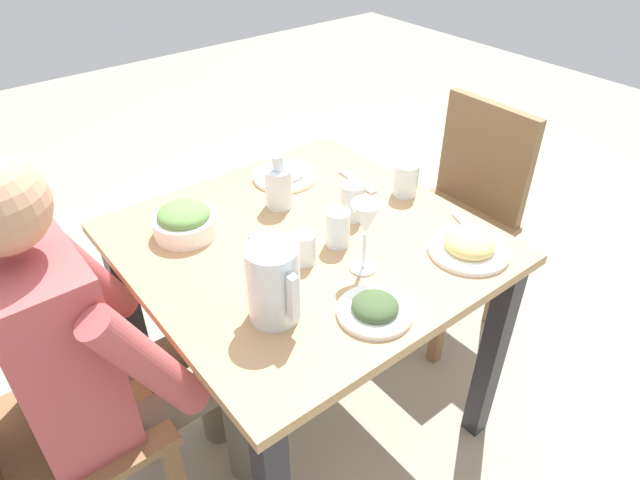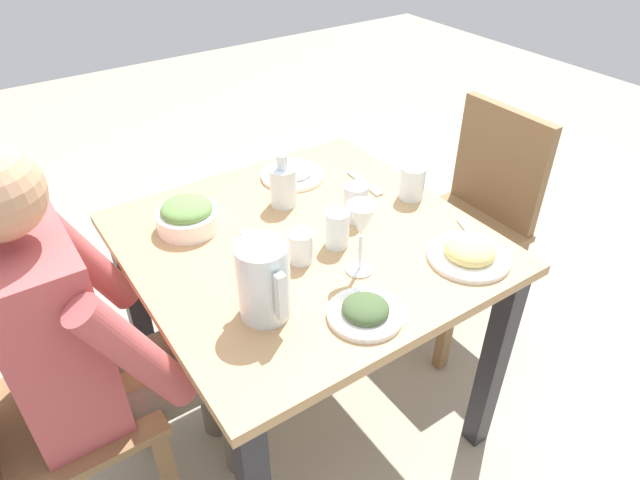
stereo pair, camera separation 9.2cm
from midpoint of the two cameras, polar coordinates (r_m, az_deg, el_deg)
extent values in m
plane|color=#9E937F|center=(2.05, 0.16, -17.05)|extent=(8.00, 8.00, 0.00)
cube|color=tan|center=(1.54, 0.20, -0.28)|extent=(0.91, 0.91, 0.03)
cube|color=#232328|center=(1.94, -16.76, -7.37)|extent=(0.06, 0.06, 0.72)
cube|color=#232328|center=(2.21, 2.90, 0.41)|extent=(0.06, 0.06, 0.72)
cube|color=#232328|center=(1.80, 18.72, -11.96)|extent=(0.06, 0.06, 0.72)
cube|color=olive|center=(1.88, -27.78, -18.75)|extent=(0.04, 0.04, 0.45)
cube|color=olive|center=(1.88, -17.59, -15.18)|extent=(0.04, 0.04, 0.45)
cube|color=olive|center=(1.58, -22.98, -16.04)|extent=(0.40, 0.40, 0.03)
cube|color=olive|center=(2.30, 19.97, -4.63)|extent=(0.04, 0.04, 0.45)
cube|color=olive|center=(2.46, 13.95, -0.51)|extent=(0.04, 0.04, 0.45)
cube|color=olive|center=(2.09, 14.10, -8.20)|extent=(0.04, 0.04, 0.45)
cube|color=olive|center=(2.26, 7.95, -3.39)|extent=(0.04, 0.04, 0.45)
cube|color=olive|center=(2.13, 14.93, 0.91)|extent=(0.40, 0.40, 0.03)
cube|color=olive|center=(2.14, 19.14, 7.34)|extent=(0.38, 0.04, 0.42)
cube|color=#B24C4C|center=(1.40, -24.29, -8.80)|extent=(0.32, 0.20, 0.50)
cylinder|color=#665B4C|center=(1.67, -16.33, -11.69)|extent=(0.11, 0.38, 0.11)
cylinder|color=#665B4C|center=(1.85, -9.66, -13.87)|extent=(0.10, 0.10, 0.48)
cylinder|color=#B24C4C|center=(1.55, -21.38, -1.89)|extent=(0.08, 0.23, 0.37)
cylinder|color=#665B4C|center=(1.56, -14.05, -15.66)|extent=(0.11, 0.38, 0.11)
cylinder|color=#665B4C|center=(1.75, -7.09, -17.46)|extent=(0.10, 0.10, 0.48)
cylinder|color=#B24C4C|center=(1.25, -16.15, -11.28)|extent=(0.08, 0.23, 0.37)
cylinder|color=silver|center=(1.24, -3.69, -4.21)|extent=(0.12, 0.12, 0.19)
cube|color=silver|center=(1.18, -1.81, -5.79)|extent=(0.02, 0.02, 0.11)
cube|color=silver|center=(1.22, -5.14, 0.12)|extent=(0.04, 0.03, 0.02)
cylinder|color=white|center=(1.59, -11.72, 2.02)|extent=(0.18, 0.18, 0.05)
ellipsoid|color=#608E47|center=(1.57, -11.87, 3.10)|extent=(0.14, 0.14, 0.06)
cylinder|color=white|center=(1.81, -1.34, 6.63)|extent=(0.21, 0.21, 0.01)
ellipsoid|color=white|center=(1.80, -1.35, 7.17)|extent=(0.13, 0.13, 0.06)
cylinder|color=white|center=(1.51, 16.66, -1.67)|extent=(0.21, 0.21, 0.01)
ellipsoid|color=#E0C670|center=(1.50, 16.79, -1.05)|extent=(0.13, 0.13, 0.06)
cylinder|color=white|center=(1.29, 6.69, -7.59)|extent=(0.18, 0.18, 0.01)
ellipsoid|color=#3D512D|center=(1.28, 6.74, -7.04)|extent=(0.11, 0.11, 0.04)
cylinder|color=silver|center=(1.58, 5.36, 3.75)|extent=(0.07, 0.07, 0.11)
cylinder|color=silver|center=(1.42, -0.16, -0.77)|extent=(0.06, 0.06, 0.09)
cylinder|color=silver|center=(1.48, 3.54, 1.10)|extent=(0.06, 0.06, 0.10)
cylinder|color=silver|center=(1.71, 10.99, 5.73)|extent=(0.08, 0.08, 0.10)
cylinder|color=silver|center=(1.42, 5.88, -3.04)|extent=(0.07, 0.07, 0.01)
cylinder|color=silver|center=(1.39, 6.02, -1.34)|extent=(0.01, 0.01, 0.10)
cone|color=silver|center=(1.33, 6.27, 1.93)|extent=(0.08, 0.08, 0.09)
cylinder|color=silver|center=(1.64, -2.19, 5.46)|extent=(0.08, 0.08, 0.12)
cylinder|color=gold|center=(1.66, -2.17, 4.74)|extent=(0.07, 0.07, 0.07)
cylinder|color=silver|center=(1.61, -2.25, 7.99)|extent=(0.03, 0.03, 0.04)
cube|color=silver|center=(1.78, 6.08, 5.81)|extent=(0.17, 0.04, 0.01)
cube|color=silver|center=(1.59, 17.08, 0.20)|extent=(0.18, 0.08, 0.01)
camera|label=1|loc=(0.05, -88.28, 1.23)|focal=31.27mm
camera|label=2|loc=(0.05, 91.72, -1.23)|focal=31.27mm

